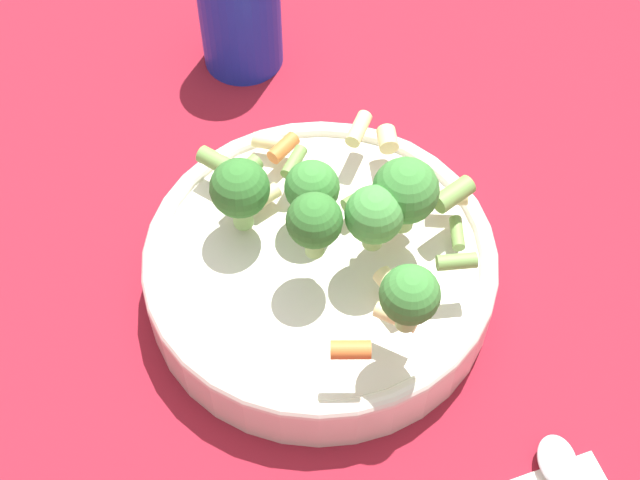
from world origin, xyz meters
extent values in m
plane|color=maroon|center=(0.00, 0.00, 0.00)|extent=(3.00, 3.00, 0.00)
cylinder|color=silver|center=(0.00, 0.00, 0.02)|extent=(0.26, 0.26, 0.04)
torus|color=silver|center=(0.00, 0.00, 0.04)|extent=(0.26, 0.26, 0.01)
cylinder|color=#8CB766|center=(-0.03, -0.05, 0.06)|extent=(0.01, 0.01, 0.02)
sphere|color=#33722D|center=(-0.03, -0.05, 0.09)|extent=(0.04, 0.04, 0.04)
cylinder|color=#8CB766|center=(-0.03, 0.00, 0.06)|extent=(0.01, 0.01, 0.02)
sphere|color=#3D8438|center=(-0.03, 0.00, 0.08)|extent=(0.04, 0.04, 0.04)
cylinder|color=#8CB766|center=(0.09, 0.04, 0.09)|extent=(0.01, 0.01, 0.02)
sphere|color=#3D8438|center=(0.09, 0.04, 0.11)|extent=(0.04, 0.04, 0.04)
cylinder|color=#8CB766|center=(0.01, 0.03, 0.08)|extent=(0.01, 0.01, 0.02)
sphere|color=#479342|center=(0.01, 0.03, 0.10)|extent=(0.04, 0.04, 0.04)
cylinder|color=#8CB766|center=(0.00, 0.06, 0.07)|extent=(0.02, 0.02, 0.02)
sphere|color=#3D8438|center=(0.00, 0.06, 0.10)|extent=(0.05, 0.05, 0.05)
cylinder|color=#8CB766|center=(0.01, -0.01, 0.08)|extent=(0.01, 0.01, 0.02)
sphere|color=#33722D|center=(0.01, -0.01, 0.11)|extent=(0.04, 0.04, 0.04)
cylinder|color=beige|center=(-0.01, 0.06, 0.08)|extent=(0.03, 0.03, 0.01)
cylinder|color=orange|center=(-0.02, 0.06, 0.07)|extent=(0.01, 0.03, 0.01)
cylinder|color=beige|center=(-0.08, 0.07, 0.07)|extent=(0.02, 0.02, 0.01)
cylinder|color=beige|center=(-0.02, 0.10, 0.06)|extent=(0.02, 0.03, 0.01)
cylinder|color=beige|center=(0.00, 0.04, 0.08)|extent=(0.01, 0.02, 0.01)
cylinder|color=orange|center=(-0.09, -0.01, 0.06)|extent=(0.03, 0.03, 0.01)
cylinder|color=#729E4C|center=(-0.02, 0.00, 0.08)|extent=(0.01, 0.03, 0.01)
cylinder|color=beige|center=(0.08, 0.04, 0.07)|extent=(0.03, 0.03, 0.01)
cylinder|color=beige|center=(-0.10, -0.02, 0.06)|extent=(0.02, 0.03, 0.01)
cylinder|color=#729E4C|center=(0.05, 0.08, 0.08)|extent=(0.01, 0.03, 0.01)
cylinder|color=#729E4C|center=(-0.03, 0.03, 0.06)|extent=(0.02, 0.02, 0.01)
cylinder|color=#729E4C|center=(-0.07, -0.01, 0.07)|extent=(0.03, 0.02, 0.01)
cylinder|color=beige|center=(0.05, 0.04, 0.06)|extent=(0.03, 0.02, 0.01)
cylinder|color=#729E4C|center=(-0.01, 0.10, 0.08)|extent=(0.03, 0.03, 0.01)
cylinder|color=#729E4C|center=(-0.06, -0.05, 0.08)|extent=(0.03, 0.03, 0.01)
cylinder|color=orange|center=(0.10, 0.00, 0.08)|extent=(0.02, 0.03, 0.01)
cylinder|color=#729E4C|center=(-0.08, -0.06, 0.07)|extent=(0.03, 0.03, 0.01)
cylinder|color=beige|center=(-0.05, -0.03, 0.06)|extent=(0.02, 0.02, 0.01)
cylinder|color=beige|center=(-0.04, -0.06, 0.08)|extent=(0.02, 0.02, 0.01)
cylinder|color=#729E4C|center=(0.01, 0.10, 0.06)|extent=(0.03, 0.01, 0.01)
cylinder|color=beige|center=(-0.09, 0.05, 0.07)|extent=(0.03, 0.03, 0.01)
cylinder|color=#192DAD|center=(-0.26, -0.02, 0.06)|extent=(0.07, 0.07, 0.11)
ellipsoid|color=silver|center=(0.17, 0.13, 0.01)|extent=(0.04, 0.03, 0.01)
camera|label=1|loc=(0.36, -0.07, 0.57)|focal=50.00mm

